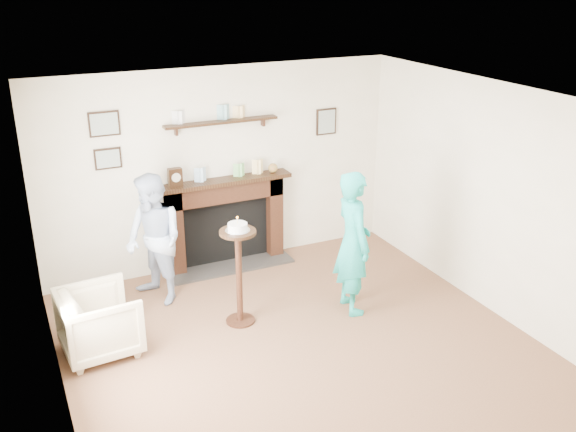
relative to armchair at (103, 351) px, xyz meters
The scene contains 6 objects.
ground 2.09m from the armchair, 29.39° to the right, with size 5.00×5.00×0.00m, color brown.
room_shell 2.46m from the armchair, 10.44° to the right, with size 4.54×5.02×2.52m.
armchair is the anchor object (origin of this frame).
man 1.12m from the armchair, 46.06° to the left, with size 0.73×0.57×1.50m, color silver.
woman 2.69m from the armchair, ahead, with size 0.58×0.38×1.60m, color teal.
pedestal_table 1.63m from the armchair, ahead, with size 0.38×0.38×1.22m.
Camera 1 is at (-2.47, -4.70, 3.59)m, focal length 40.00 mm.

